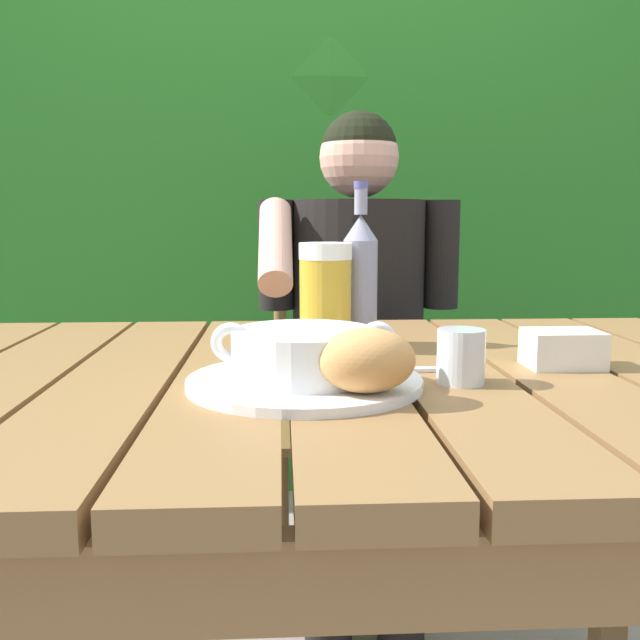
# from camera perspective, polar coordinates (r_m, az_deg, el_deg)

# --- Properties ---
(dining_table) EXTENTS (1.34, 0.93, 0.78)m
(dining_table) POSITION_cam_1_polar(r_m,az_deg,el_deg) (1.02, 1.45, -9.19)
(dining_table) COLOR brown
(dining_table) RESTS_ON ground_plane
(hedge_backdrop) EXTENTS (3.13, 0.94, 2.72)m
(hedge_backdrop) POSITION_cam_1_polar(r_m,az_deg,el_deg) (2.81, 0.52, 13.05)
(hedge_backdrop) COLOR #266B21
(hedge_backdrop) RESTS_ON ground_plane
(chair_near_diner) EXTENTS (0.42, 0.47, 0.95)m
(chair_near_diner) POSITION_cam_1_polar(r_m,az_deg,el_deg) (1.96, 2.49, -7.23)
(chair_near_diner) COLOR brown
(chair_near_diner) RESTS_ON ground_plane
(person_eating) EXTENTS (0.48, 0.47, 1.24)m
(person_eating) POSITION_cam_1_polar(r_m,az_deg,el_deg) (1.70, 3.12, -0.52)
(person_eating) COLOR black
(person_eating) RESTS_ON ground_plane
(serving_plate) EXTENTS (0.30, 0.30, 0.01)m
(serving_plate) POSITION_cam_1_polar(r_m,az_deg,el_deg) (0.89, -1.27, -5.02)
(serving_plate) COLOR white
(serving_plate) RESTS_ON dining_table
(soup_bowl) EXTENTS (0.23, 0.18, 0.07)m
(soup_bowl) POSITION_cam_1_polar(r_m,az_deg,el_deg) (0.89, -1.27, -2.63)
(soup_bowl) COLOR white
(soup_bowl) RESTS_ON serving_plate
(bread_roll) EXTENTS (0.12, 0.09, 0.08)m
(bread_roll) POSITION_cam_1_polar(r_m,az_deg,el_deg) (0.81, 3.78, -3.27)
(bread_roll) COLOR tan
(bread_roll) RESTS_ON serving_plate
(beer_glass) EXTENTS (0.08, 0.08, 0.17)m
(beer_glass) POSITION_cam_1_polar(r_m,az_deg,el_deg) (1.13, 0.44, 1.95)
(beer_glass) COLOR gold
(beer_glass) RESTS_ON dining_table
(beer_bottle) EXTENTS (0.06, 0.06, 0.27)m
(beer_bottle) POSITION_cam_1_polar(r_m,az_deg,el_deg) (1.17, 3.27, 3.47)
(beer_bottle) COLOR gray
(beer_bottle) RESTS_ON dining_table
(water_glass_small) EXTENTS (0.06, 0.06, 0.07)m
(water_glass_small) POSITION_cam_1_polar(r_m,az_deg,el_deg) (0.92, 11.31, -2.91)
(water_glass_small) COLOR silver
(water_glass_small) RESTS_ON dining_table
(butter_tub) EXTENTS (0.10, 0.08, 0.05)m
(butter_tub) POSITION_cam_1_polar(r_m,az_deg,el_deg) (1.07, 18.92, -2.16)
(butter_tub) COLOR white
(butter_tub) RESTS_ON dining_table
(table_knife) EXTENTS (0.16, 0.02, 0.01)m
(table_knife) POSITION_cam_1_polar(r_m,az_deg,el_deg) (0.98, 6.52, -3.94)
(table_knife) COLOR silver
(table_knife) RESTS_ON dining_table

